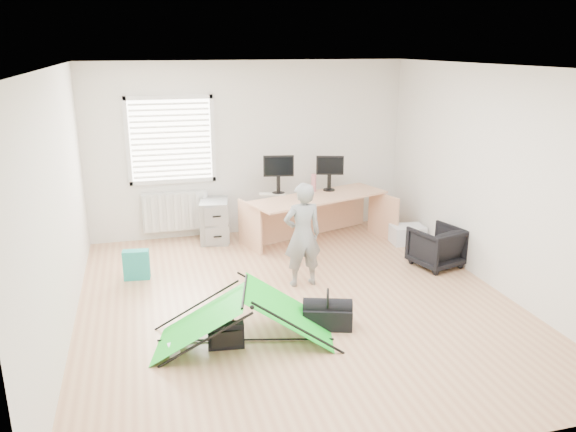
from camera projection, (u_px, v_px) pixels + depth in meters
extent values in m
plane|color=tan|center=(297.00, 302.00, 6.64)|extent=(5.50, 5.50, 0.00)
cube|color=silver|center=(249.00, 149.00, 8.79)|extent=(5.00, 0.02, 2.70)
cube|color=silver|center=(171.00, 140.00, 8.39)|extent=(1.20, 0.06, 1.20)
cube|color=silver|center=(175.00, 211.00, 8.68)|extent=(1.00, 0.12, 0.60)
cube|color=tan|center=(319.00, 220.00, 8.54)|extent=(2.27, 1.33, 0.74)
cube|color=gray|center=(214.00, 221.00, 8.63)|extent=(0.51, 0.62, 0.65)
cube|color=black|center=(278.00, 180.00, 8.50)|extent=(0.47, 0.18, 0.44)
cube|color=black|center=(329.00, 178.00, 8.71)|extent=(0.43, 0.21, 0.40)
cube|color=beige|center=(272.00, 194.00, 8.52)|extent=(0.41, 0.21, 0.02)
cylinder|color=#B6666F|center=(314.00, 183.00, 8.67)|extent=(0.10, 0.10, 0.27)
imported|color=black|center=(436.00, 247.00, 7.65)|extent=(0.74, 0.76, 0.56)
imported|color=gray|center=(303.00, 235.00, 6.94)|extent=(0.50, 0.34, 1.33)
cube|color=silver|center=(407.00, 234.00, 8.59)|extent=(0.51, 0.37, 0.27)
cube|color=teal|center=(136.00, 265.00, 7.25)|extent=(0.34, 0.18, 0.39)
cube|color=black|center=(226.00, 336.00, 5.61)|extent=(0.37, 0.15, 0.27)
cube|color=silver|center=(174.00, 349.00, 5.51)|extent=(0.12, 0.12, 0.10)
cube|color=black|center=(327.00, 317.00, 6.04)|extent=(0.59, 0.42, 0.23)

